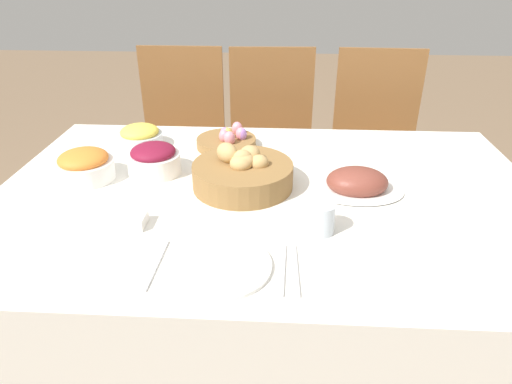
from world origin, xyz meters
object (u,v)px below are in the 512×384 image
object	(u,v)px
dinner_plate	(219,266)
drinking_cup	(321,218)
carrot_bowl	(84,166)
chair_far_center	(271,148)
chair_far_right	(375,150)
bread_basket	(243,173)
egg_basket	(228,140)
chair_far_left	(182,146)
spoon	(296,269)
knife	(283,269)
butter_dish	(125,220)
ham_platter	(357,183)
pineapple_bowl	(140,136)
fork	(156,264)
beet_salad_bowl	(154,159)

from	to	relation	value
dinner_plate	drinking_cup	world-z (taller)	drinking_cup
carrot_bowl	chair_far_center	bearing A→B (deg)	55.64
chair_far_right	carrot_bowl	size ratio (longest dim) A/B	5.40
bread_basket	egg_basket	world-z (taller)	bread_basket
chair_far_left	egg_basket	world-z (taller)	chair_far_left
dinner_plate	drinking_cup	distance (m)	0.30
carrot_bowl	spoon	size ratio (longest dim) A/B	0.96
bread_basket	knife	size ratio (longest dim) A/B	1.61
bread_basket	butter_dish	bearing A→B (deg)	-140.08
bread_basket	drinking_cup	xyz separation A→B (m)	(0.22, -0.25, -0.01)
ham_platter	butter_dish	world-z (taller)	ham_platter
egg_basket	knife	bearing A→B (deg)	-74.01
dinner_plate	chair_far_center	bearing A→B (deg)	86.04
pineapple_bowl	fork	xyz separation A→B (m)	(0.24, -0.73, -0.04)
bread_basket	spoon	size ratio (longest dim) A/B	1.61
drinking_cup	pineapple_bowl	bearing A→B (deg)	138.77
ham_platter	spoon	xyz separation A→B (m)	(-0.19, -0.40, -0.03)
dinner_plate	knife	size ratio (longest dim) A/B	1.28
pineapple_bowl	knife	size ratio (longest dim) A/B	0.86
ham_platter	carrot_bowl	size ratio (longest dim) A/B	1.56
dinner_plate	fork	xyz separation A→B (m)	(-0.15, 0.00, -0.00)
spoon	chair_far_left	bearing A→B (deg)	111.19
beet_salad_bowl	chair_far_right	bearing A→B (deg)	41.76
ham_platter	spoon	distance (m)	0.45
drinking_cup	butter_dish	xyz separation A→B (m)	(-0.52, 0.00, -0.03)
knife	drinking_cup	size ratio (longest dim) A/B	2.35
pineapple_bowl	spoon	world-z (taller)	pineapple_bowl
chair_far_left	chair_far_right	bearing A→B (deg)	-0.27
bread_basket	dinner_plate	distance (m)	0.42
chair_far_center	spoon	bearing A→B (deg)	-88.73
chair_far_left	fork	distance (m)	1.33
fork	drinking_cup	world-z (taller)	drinking_cup
egg_basket	butter_dish	xyz separation A→B (m)	(-0.21, -0.57, -0.01)
spoon	drinking_cup	size ratio (longest dim) A/B	2.35
beet_salad_bowl	knife	xyz separation A→B (m)	(0.43, -0.50, -0.05)
chair_far_right	egg_basket	xyz separation A→B (m)	(-0.67, -0.55, 0.25)
egg_basket	drinking_cup	distance (m)	0.65
chair_far_right	beet_salad_bowl	size ratio (longest dim) A/B	5.79
bread_basket	dinner_plate	bearing A→B (deg)	-92.86
bread_basket	butter_dish	xyz separation A→B (m)	(-0.30, -0.25, -0.03)
knife	beet_salad_bowl	bearing A→B (deg)	132.53
chair_far_center	fork	distance (m)	1.33
egg_basket	fork	size ratio (longest dim) A/B	1.15
chair_far_left	carrot_bowl	world-z (taller)	chair_far_left
pineapple_bowl	knife	world-z (taller)	pineapple_bowl
pineapple_bowl	dinner_plate	bearing A→B (deg)	-61.66
beet_salad_bowl	fork	xyz separation A→B (m)	(0.13, -0.50, -0.05)
chair_far_center	spoon	xyz separation A→B (m)	(0.09, -1.29, 0.23)
chair_far_left	chair_far_center	bearing A→B (deg)	-0.28
ham_platter	pineapple_bowl	size ratio (longest dim) A/B	1.72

